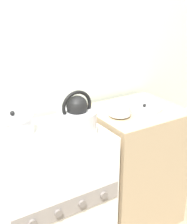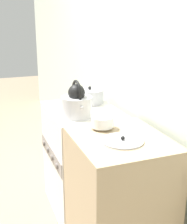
% 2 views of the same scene
% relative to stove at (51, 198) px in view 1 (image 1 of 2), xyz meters
% --- Properties ---
extents(wall_back, '(7.00, 0.06, 2.50)m').
position_rel_stove_xyz_m(wall_back, '(0.00, 0.35, 0.81)').
color(wall_back, silver).
rests_on(wall_back, ground_plane).
extents(stove, '(0.68, 0.55, 0.88)m').
position_rel_stove_xyz_m(stove, '(0.00, 0.00, 0.00)').
color(stove, silver).
rests_on(stove, ground_plane).
extents(counter, '(0.61, 0.54, 0.90)m').
position_rel_stove_xyz_m(counter, '(0.67, 0.01, 0.01)').
color(counter, tan).
rests_on(counter, ground_plane).
extents(kettle, '(0.27, 0.22, 0.27)m').
position_rel_stove_xyz_m(kettle, '(0.15, -0.09, 0.54)').
color(kettle, silver).
rests_on(kettle, stove).
extents(cooking_pot, '(0.24, 0.24, 0.14)m').
position_rel_stove_xyz_m(cooking_pot, '(-0.15, 0.12, 0.50)').
color(cooking_pot, '#B2B2B7').
rests_on(cooking_pot, stove).
extents(enamel_bowl, '(0.14, 0.14, 0.08)m').
position_rel_stove_xyz_m(enamel_bowl, '(0.50, -0.04, 0.50)').
color(enamel_bowl, white).
rests_on(enamel_bowl, counter).
extents(loose_pot_lid, '(0.24, 0.24, 0.03)m').
position_rel_stove_xyz_m(loose_pot_lid, '(0.73, -0.01, 0.46)').
color(loose_pot_lid, '#B2B2B7').
rests_on(loose_pot_lid, counter).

